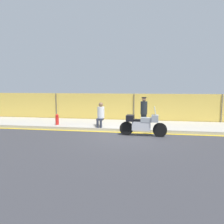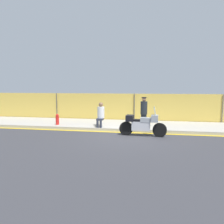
% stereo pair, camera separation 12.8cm
% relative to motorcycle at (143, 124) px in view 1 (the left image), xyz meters
% --- Properties ---
extents(ground_plane, '(120.00, 120.00, 0.00)m').
position_rel_motorcycle_xyz_m(ground_plane, '(-0.69, -0.23, -0.60)').
color(ground_plane, '#38383D').
extents(sidewalk, '(41.14, 3.19, 0.18)m').
position_rel_motorcycle_xyz_m(sidewalk, '(-0.69, 2.32, -0.51)').
color(sidewalk, '#ADA89E').
rests_on(sidewalk, ground_plane).
extents(curb_paint_stripe, '(41.14, 0.18, 0.01)m').
position_rel_motorcycle_xyz_m(curb_paint_stripe, '(-0.69, 0.64, -0.60)').
color(curb_paint_stripe, gold).
rests_on(curb_paint_stripe, ground_plane).
extents(storefront_fence, '(39.08, 0.17, 1.96)m').
position_rel_motorcycle_xyz_m(storefront_fence, '(-0.69, 4.00, 0.38)').
color(storefront_fence, gold).
rests_on(storefront_fence, ground_plane).
extents(motorcycle, '(2.34, 0.60, 1.49)m').
position_rel_motorcycle_xyz_m(motorcycle, '(0.00, 0.00, 0.00)').
color(motorcycle, black).
rests_on(motorcycle, ground_plane).
extents(officer_standing, '(0.37, 0.37, 1.68)m').
position_rel_motorcycle_xyz_m(officer_standing, '(0.02, 1.46, 0.44)').
color(officer_standing, '#1E2328').
rests_on(officer_standing, sidewalk).
extents(person_seated_on_curb, '(0.40, 0.71, 1.37)m').
position_rel_motorcycle_xyz_m(person_seated_on_curb, '(-2.39, 1.21, 0.34)').
color(person_seated_on_curb, '#2D3342').
rests_on(person_seated_on_curb, sidewalk).
extents(fire_hydrant, '(0.20, 0.25, 0.64)m').
position_rel_motorcycle_xyz_m(fire_hydrant, '(-5.06, 1.34, -0.10)').
color(fire_hydrant, red).
rests_on(fire_hydrant, sidewalk).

